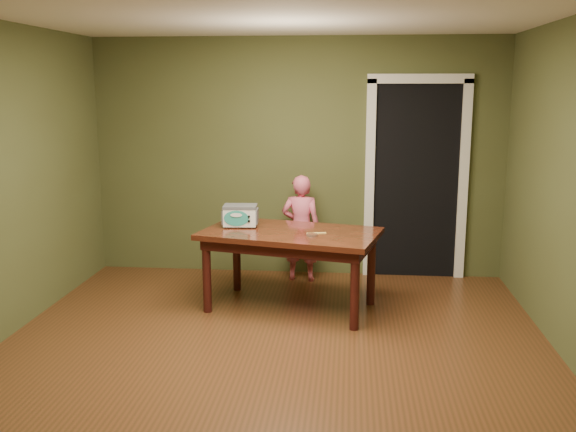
{
  "coord_description": "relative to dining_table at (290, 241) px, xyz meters",
  "views": [
    {
      "loc": [
        0.59,
        -4.5,
        2.07
      ],
      "look_at": [
        0.05,
        1.0,
        0.95
      ],
      "focal_mm": 40.0,
      "sensor_mm": 36.0,
      "label": 1
    }
  ],
  "objects": [
    {
      "name": "floor",
      "position": [
        -0.04,
        -1.28,
        -0.65
      ],
      "size": [
        5.0,
        5.0,
        0.0
      ],
      "primitive_type": "plane",
      "color": "#593019",
      "rests_on": "ground"
    },
    {
      "name": "room_shell",
      "position": [
        -0.04,
        -1.28,
        1.06
      ],
      "size": [
        4.52,
        5.02,
        2.61
      ],
      "color": "#48502B",
      "rests_on": "ground"
    },
    {
      "name": "doorway",
      "position": [
        1.26,
        1.5,
        0.41
      ],
      "size": [
        1.1,
        0.66,
        2.25
      ],
      "color": "black",
      "rests_on": "ground"
    },
    {
      "name": "dining_table",
      "position": [
        0.0,
        0.0,
        0.0
      ],
      "size": [
        1.76,
        1.24,
        0.75
      ],
      "rotation": [
        0.0,
        0.0,
        -0.23
      ],
      "color": "#33150B",
      "rests_on": "floor"
    },
    {
      "name": "toy_oven",
      "position": [
        -0.5,
        0.16,
        0.21
      ],
      "size": [
        0.35,
        0.25,
        0.21
      ],
      "rotation": [
        0.0,
        0.0,
        0.07
      ],
      "color": "#4C4F54",
      "rests_on": "dining_table"
    },
    {
      "name": "baking_pan",
      "position": [
        0.21,
        -0.19,
        0.11
      ],
      "size": [
        0.1,
        0.1,
        0.02
      ],
      "color": "silver",
      "rests_on": "dining_table"
    },
    {
      "name": "spatula",
      "position": [
        0.25,
        -0.08,
        0.1
      ],
      "size": [
        0.18,
        0.07,
        0.01
      ],
      "primitive_type": "cube",
      "rotation": [
        0.0,
        0.0,
        0.28
      ],
      "color": "#F2D669",
      "rests_on": "dining_table"
    },
    {
      "name": "child",
      "position": [
        0.03,
        0.92,
        -0.07
      ],
      "size": [
        0.44,
        0.31,
        1.15
      ],
      "primitive_type": "imported",
      "rotation": [
        0.0,
        0.0,
        3.06
      ],
      "color": "#EA607F",
      "rests_on": "floor"
    }
  ]
}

